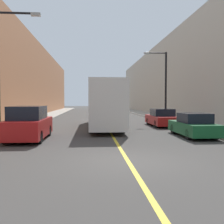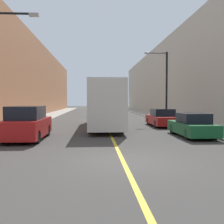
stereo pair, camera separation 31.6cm
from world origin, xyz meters
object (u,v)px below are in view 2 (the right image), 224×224
Objects in this scene: car_right_near at (192,126)px; street_lamp_right at (165,82)px; car_right_mid at (162,118)px; street_lamp_left at (0,67)px; parked_suv_left at (27,124)px; bus at (104,104)px.

street_lamp_right is (1.13, 10.56, 3.44)m from car_right_near.
street_lamp_right reaches higher than car_right_mid.
car_right_near is 0.65× the size of street_lamp_left.
street_lamp_left is at bearing -144.50° from car_right_mid.
street_lamp_left reaches higher than car_right_mid.
parked_suv_left is at bearing 22.41° from street_lamp_left.
parked_suv_left is 1.06× the size of car_right_near.
street_lamp_left is at bearing -174.22° from car_right_near.
car_right_mid is 0.70× the size of street_lamp_left.
street_lamp_right reaches higher than bus.
bus is at bearing 54.99° from parked_suv_left.
bus is at bearing 131.28° from car_right_near.
parked_suv_left is at bearing -134.07° from street_lamp_right.
car_right_mid is at bearing 35.50° from street_lamp_left.
street_lamp_left is 0.97× the size of street_lamp_right.
car_right_mid is (-0.16, 6.55, 0.03)m from car_right_near.
bus is 2.46× the size of car_right_mid.
bus is at bearing -143.16° from street_lamp_right.
bus is 2.51× the size of parked_suv_left.
bus reaches higher than car_right_mid.
car_right_mid reaches higher than car_right_near.
bus reaches higher than parked_suv_left.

